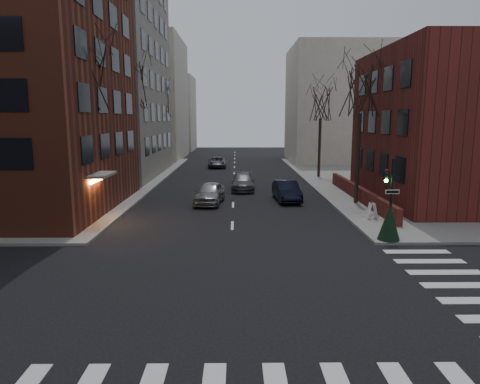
# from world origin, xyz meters

# --- Properties ---
(ground) EXTENTS (160.00, 160.00, 0.00)m
(ground) POSITION_xyz_m (0.00, 0.00, 0.00)
(ground) COLOR black
(ground) RESTS_ON ground
(building_left_tan) EXTENTS (18.00, 18.00, 28.00)m
(building_left_tan) POSITION_xyz_m (-17.00, 34.00, 14.00)
(building_left_tan) COLOR gray
(building_left_tan) RESTS_ON ground
(building_right_brick) EXTENTS (12.00, 14.00, 11.00)m
(building_right_brick) POSITION_xyz_m (16.50, 19.00, 5.50)
(building_right_brick) COLOR maroon
(building_right_brick) RESTS_ON ground
(low_wall_right) EXTENTS (0.35, 16.00, 1.00)m
(low_wall_right) POSITION_xyz_m (9.30, 19.00, 0.65)
(low_wall_right) COLOR maroon
(low_wall_right) RESTS_ON sidewalk_far_right
(building_distant_la) EXTENTS (14.00, 16.00, 18.00)m
(building_distant_la) POSITION_xyz_m (-15.00, 55.00, 9.00)
(building_distant_la) COLOR beige
(building_distant_la) RESTS_ON ground
(building_distant_ra) EXTENTS (14.00, 14.00, 16.00)m
(building_distant_ra) POSITION_xyz_m (15.00, 50.00, 8.00)
(building_distant_ra) COLOR beige
(building_distant_ra) RESTS_ON ground
(building_distant_lb) EXTENTS (10.00, 12.00, 14.00)m
(building_distant_lb) POSITION_xyz_m (-13.00, 72.00, 7.00)
(building_distant_lb) COLOR beige
(building_distant_lb) RESTS_ON ground
(traffic_signal) EXTENTS (0.76, 0.44, 4.00)m
(traffic_signal) POSITION_xyz_m (7.94, 8.99, 1.91)
(traffic_signal) COLOR black
(traffic_signal) RESTS_ON sidewalk_far_right
(tree_left_a) EXTENTS (4.18, 4.18, 10.26)m
(tree_left_a) POSITION_xyz_m (-8.80, 14.00, 8.47)
(tree_left_a) COLOR #2D231C
(tree_left_a) RESTS_ON sidewalk_far_left
(tree_left_b) EXTENTS (4.40, 4.40, 10.80)m
(tree_left_b) POSITION_xyz_m (-8.80, 26.00, 8.91)
(tree_left_b) COLOR #2D231C
(tree_left_b) RESTS_ON sidewalk_far_left
(tree_left_c) EXTENTS (3.96, 3.96, 9.72)m
(tree_left_c) POSITION_xyz_m (-8.80, 40.00, 8.03)
(tree_left_c) COLOR #2D231C
(tree_left_c) RESTS_ON sidewalk_far_left
(tree_right_a) EXTENTS (3.96, 3.96, 9.72)m
(tree_right_a) POSITION_xyz_m (8.80, 18.00, 8.03)
(tree_right_a) COLOR #2D231C
(tree_right_a) RESTS_ON sidewalk_far_right
(tree_right_b) EXTENTS (3.74, 3.74, 9.18)m
(tree_right_b) POSITION_xyz_m (8.80, 32.00, 7.59)
(tree_right_b) COLOR #2D231C
(tree_right_b) RESTS_ON sidewalk_far_right
(streetlamp_near) EXTENTS (0.36, 0.36, 6.28)m
(streetlamp_near) POSITION_xyz_m (-8.20, 22.00, 4.24)
(streetlamp_near) COLOR black
(streetlamp_near) RESTS_ON sidewalk_far_left
(streetlamp_far) EXTENTS (0.36, 0.36, 6.28)m
(streetlamp_far) POSITION_xyz_m (-8.20, 42.00, 4.24)
(streetlamp_far) COLOR black
(streetlamp_far) RESTS_ON sidewalk_far_left
(parked_sedan) EXTENTS (1.91, 4.64, 1.49)m
(parked_sedan) POSITION_xyz_m (4.00, 19.54, 0.75)
(parked_sedan) COLOR black
(parked_sedan) RESTS_ON ground
(car_lane_silver) EXTENTS (2.31, 4.72, 1.55)m
(car_lane_silver) POSITION_xyz_m (-1.70, 18.52, 0.77)
(car_lane_silver) COLOR gray
(car_lane_silver) RESTS_ON ground
(car_lane_gray) EXTENTS (2.02, 4.82, 1.39)m
(car_lane_gray) POSITION_xyz_m (0.80, 24.43, 0.70)
(car_lane_gray) COLOR #424247
(car_lane_gray) RESTS_ON ground
(car_lane_far) EXTENTS (2.41, 4.85, 1.32)m
(car_lane_far) POSITION_xyz_m (-2.20, 41.80, 0.66)
(car_lane_far) COLOR #46474B
(car_lane_far) RESTS_ON ground
(sandwich_board) EXTENTS (0.44, 0.61, 0.98)m
(sandwich_board) POSITION_xyz_m (8.38, 13.02, 0.64)
(sandwich_board) COLOR white
(sandwich_board) RESTS_ON sidewalk_far_right
(evergreen_shrub) EXTENTS (1.25, 1.25, 1.81)m
(evergreen_shrub) POSITION_xyz_m (7.80, 8.50, 1.05)
(evergreen_shrub) COLOR black
(evergreen_shrub) RESTS_ON sidewalk_far_right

